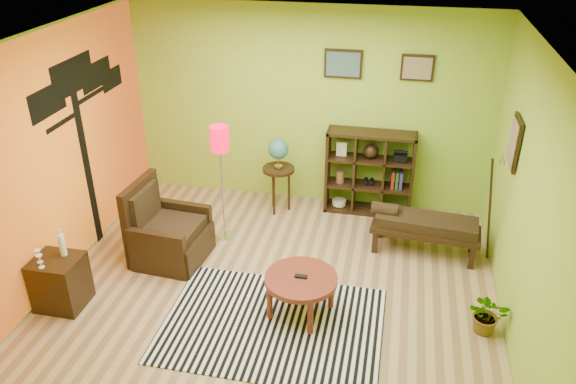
% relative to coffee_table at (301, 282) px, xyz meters
% --- Properties ---
extents(ground, '(5.00, 5.00, 0.00)m').
position_rel_coffee_table_xyz_m(ground, '(-0.38, 0.36, -0.41)').
color(ground, tan).
rests_on(ground, ground).
extents(room_shell, '(5.04, 4.54, 2.82)m').
position_rel_coffee_table_xyz_m(room_shell, '(-0.47, 0.37, 1.39)').
color(room_shell, '#91BB32').
rests_on(room_shell, ground).
extents(zebra_rug, '(2.29, 1.64, 0.01)m').
position_rel_coffee_table_xyz_m(zebra_rug, '(-0.25, -0.25, -0.40)').
color(zebra_rug, white).
rests_on(zebra_rug, ground).
extents(coffee_table, '(0.77, 0.77, 0.49)m').
position_rel_coffee_table_xyz_m(coffee_table, '(0.00, 0.00, 0.00)').
color(coffee_table, maroon).
rests_on(coffee_table, ground).
extents(armchair, '(0.89, 0.89, 1.00)m').
position_rel_coffee_table_xyz_m(armchair, '(-1.81, 0.72, -0.10)').
color(armchair, black).
rests_on(armchair, ground).
extents(side_cabinet, '(0.50, 0.45, 0.90)m').
position_rel_coffee_table_xyz_m(side_cabinet, '(-2.58, -0.38, -0.11)').
color(side_cabinet, black).
rests_on(side_cabinet, ground).
extents(floor_lamp, '(0.23, 0.23, 1.56)m').
position_rel_coffee_table_xyz_m(floor_lamp, '(-1.25, 1.30, 0.85)').
color(floor_lamp, silver).
rests_on(floor_lamp, ground).
extents(globe_table, '(0.45, 0.45, 1.09)m').
position_rel_coffee_table_xyz_m(globe_table, '(-0.72, 2.15, 0.42)').
color(globe_table, black).
rests_on(globe_table, ground).
extents(cube_shelf, '(1.20, 0.35, 1.20)m').
position_rel_coffee_table_xyz_m(cube_shelf, '(0.53, 2.39, 0.19)').
color(cube_shelf, black).
rests_on(cube_shelf, ground).
extents(bench, '(1.37, 0.60, 0.61)m').
position_rel_coffee_table_xyz_m(bench, '(1.26, 1.47, -0.02)').
color(bench, black).
rests_on(bench, ground).
extents(potted_plant, '(0.41, 0.45, 0.35)m').
position_rel_coffee_table_xyz_m(potted_plant, '(1.92, 0.10, -0.23)').
color(potted_plant, '#26661E').
rests_on(potted_plant, ground).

